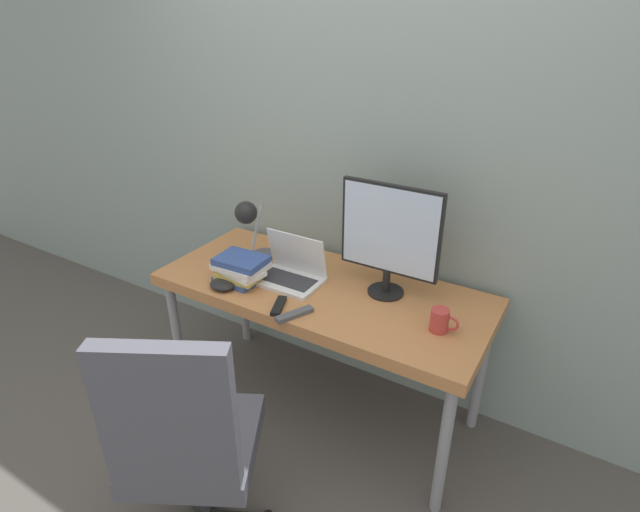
% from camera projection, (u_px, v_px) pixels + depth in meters
% --- Properties ---
extents(ground_plane, '(12.00, 12.00, 0.00)m').
position_uv_depth(ground_plane, '(286.00, 448.00, 2.49)').
color(ground_plane, '#514C47').
extents(wall_back, '(8.00, 0.05, 2.60)m').
position_uv_depth(wall_back, '(364.00, 158.00, 2.49)').
color(wall_back, gray).
rests_on(wall_back, ground_plane).
extents(desk, '(1.62, 0.69, 0.76)m').
position_uv_depth(desk, '(322.00, 298.00, 2.45)').
color(desk, '#B77542').
rests_on(desk, ground_plane).
extents(laptop, '(0.32, 0.22, 0.23)m').
position_uv_depth(laptop, '(291.00, 272.00, 2.44)').
color(laptop, silver).
rests_on(laptop, desk).
extents(monitor, '(0.47, 0.17, 0.53)m').
position_uv_depth(monitor, '(390.00, 235.00, 2.23)').
color(monitor, black).
rests_on(monitor, desk).
extents(desk_lamp, '(0.13, 0.25, 0.35)m').
position_uv_depth(desk_lamp, '(249.00, 220.00, 2.52)').
color(desk_lamp, '#4C4C51').
rests_on(desk_lamp, desk).
extents(office_chair, '(0.64, 0.64, 1.06)m').
position_uv_depth(office_chair, '(185.00, 437.00, 1.82)').
color(office_chair, black).
rests_on(office_chair, ground_plane).
extents(book_stack, '(0.27, 0.20, 0.13)m').
position_uv_depth(book_stack, '(240.00, 269.00, 2.43)').
color(book_stack, '#334C8C').
rests_on(book_stack, desk).
extents(tv_remote, '(0.11, 0.18, 0.02)m').
position_uv_depth(tv_remote, '(295.00, 314.00, 2.18)').
color(tv_remote, '#4C4C51').
rests_on(tv_remote, desk).
extents(media_remote, '(0.09, 0.15, 0.02)m').
position_uv_depth(media_remote, '(279.00, 306.00, 2.24)').
color(media_remote, black).
rests_on(media_remote, desk).
extents(mug, '(0.12, 0.08, 0.10)m').
position_uv_depth(mug, '(440.00, 321.00, 2.06)').
color(mug, '#B23833').
rests_on(mug, desk).
extents(game_controller, '(0.13, 0.11, 0.04)m').
position_uv_depth(game_controller, '(223.00, 284.00, 2.39)').
color(game_controller, black).
rests_on(game_controller, desk).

